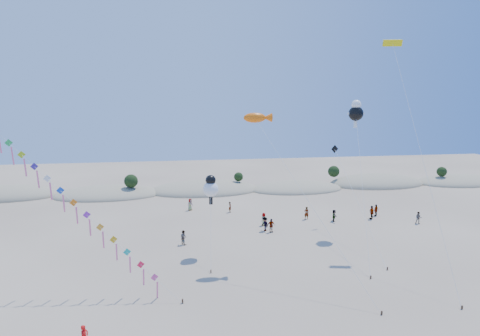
{
  "coord_description": "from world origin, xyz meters",
  "views": [
    {
      "loc": [
        -4.3,
        -22.34,
        15.83
      ],
      "look_at": [
        1.37,
        14.0,
        9.38
      ],
      "focal_mm": 30.0,
      "sensor_mm": 36.0,
      "label": 1
    }
  ],
  "objects": [
    {
      "name": "beachgoers",
      "position": [
        10.19,
        25.11,
        0.82
      ],
      "size": [
        30.65,
        14.52,
        1.82
      ],
      "color": "slate",
      "rests_on": "ground"
    },
    {
      "name": "dune_ridge",
      "position": [
        1.06,
        45.14,
        0.11
      ],
      "size": [
        145.3,
        11.49,
        5.57
      ],
      "color": "gray",
      "rests_on": "ground"
    },
    {
      "name": "cartoon_kite_high",
      "position": [
        16.34,
        22.12,
        14.21
      ],
      "size": [
        5.1,
        14.28,
        15.61
      ],
      "color": "#3F2D1E",
      "rests_on": "ground"
    },
    {
      "name": "cartoon_kite_low",
      "position": [
        -1.13,
        17.23,
        6.89
      ],
      "size": [
        1.56,
        5.89,
        8.17
      ],
      "color": "#3F2D1E",
      "rests_on": "ground"
    },
    {
      "name": "dark_kite",
      "position": [
        15.1,
        21.23,
        6.88
      ],
      "size": [
        1.12,
        15.36,
        10.0
      ],
      "color": "#3F2D1E",
      "rests_on": "ground"
    },
    {
      "name": "kite_train",
      "position": [
        -18.44,
        13.12,
        12.44
      ],
      "size": [
        27.12,
        11.73,
        24.05
      ],
      "color": "#3F2D1E",
      "rests_on": "ground"
    },
    {
      "name": "fish_kite",
      "position": [
        3.31,
        15.21,
        13.92
      ],
      "size": [
        8.42,
        12.75,
        14.45
      ],
      "color": "#3F2D1E",
      "rests_on": "ground"
    },
    {
      "name": "parafoil_kite",
      "position": [
        18.25,
        17.92,
        20.82
      ],
      "size": [
        2.67,
        16.06,
        21.87
      ],
      "color": "#3F2D1E",
      "rests_on": "ground"
    }
  ]
}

